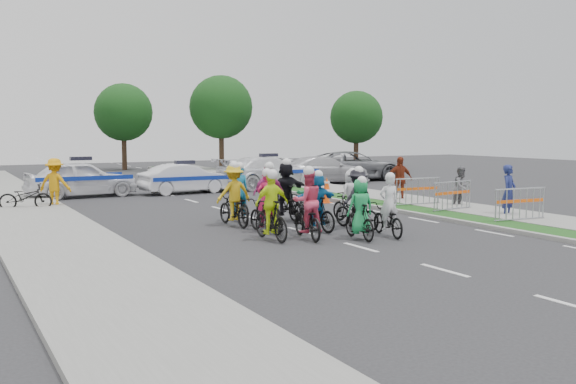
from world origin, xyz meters
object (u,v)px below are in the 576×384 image
rider_5 (317,205)px  parked_bike (25,197)px  cone_1 (327,185)px  marshal_hiviz (55,183)px  rider_1 (360,215)px  barrier_0 (520,206)px  rider_6 (266,211)px  spectator_1 (462,187)px  police_car_2 (269,173)px  rider_4 (357,205)px  rider_12 (239,202)px  spectator_0 (509,191)px  tree_2 (356,117)px  tree_1 (221,107)px  police_car_1 (185,179)px  barrier_2 (418,193)px  tree_4 (123,112)px  rider_9 (268,202)px  rider_7 (351,201)px  rider_10 (234,201)px  rider_0 (388,215)px  rider_2 (307,212)px  spectator_2 (399,179)px  civilian_suv (352,166)px  rider_3 (271,213)px  rider_8 (307,203)px  police_car_0 (81,179)px  civilian_sedan (325,170)px  barrier_1 (452,197)px  cone_0 (326,194)px

rider_5 → parked_bike: (-6.74, 9.33, -0.27)m
cone_1 → marshal_hiviz: bearing=-178.6°
rider_1 → barrier_0: bearing=-172.5°
rider_6 → spectator_1: 9.24m
rider_5 → police_car_2: size_ratio=0.32×
rider_4 → barrier_0: 5.29m
rider_12 → spectator_0: 9.01m
tree_2 → tree_1: bearing=156.0°
police_car_1 → parked_bike: bearing=108.4°
barrier_2 → tree_4: tree_4 is taller
rider_9 → rider_7: bearing=171.9°
police_car_1 → rider_10: bearing=162.9°
police_car_1 → rider_0: bearing=177.8°
rider_2 → spectator_0: bearing=-166.2°
spectator_2 → civilian_suv: bearing=86.8°
police_car_2 → spectator_1: police_car_2 is taller
rider_0 → police_car_1: bearing=-75.4°
rider_3 → rider_8: rider_3 is taller
parked_bike → police_car_0: bearing=-19.7°
cone_1 → tree_2: bearing=50.6°
civilian_sedan → cone_1: 4.97m
rider_4 → civilian_sedan: bearing=-127.1°
rider_3 → civilian_suv: rider_3 is taller
barrier_1 → tree_4: tree_4 is taller
tree_2 → cone_1: bearing=-129.4°
rider_6 → police_car_0: size_ratio=0.39×
rider_5 → rider_12: 3.18m
rider_1 → marshal_hiviz: 12.80m
rider_6 → parked_bike: 10.32m
rider_5 → civilian_suv: 19.08m
rider_0 → rider_1: bearing=16.4°
civilian_suv → cone_1: bearing=144.5°
rider_0 → spectator_2: spectator_2 is taller
marshal_hiviz → spectator_1: bearing=-174.5°
spectator_1 → cone_0: (-3.59, 3.85, -0.44)m
spectator_1 → barrier_2: 1.63m
rider_9 → tree_1: bearing=-106.0°
rider_0 → rider_3: rider_3 is taller
rider_9 → police_car_1: bearing=-92.7°
civilian_sedan → tree_2: 12.84m
rider_9 → barrier_1: (7.09, -0.36, -0.19)m
rider_12 → cone_1: 10.35m
rider_10 → tree_2: bearing=-134.0°
rider_9 → rider_10: 1.06m
barrier_2 → tree_2: tree_2 is taller
rider_3 → barrier_2: size_ratio=0.95×
rider_7 → parked_bike: size_ratio=0.95×
spectator_2 → cone_0: 3.11m
rider_1 → barrier_2: size_ratio=0.85×
tree_4 → cone_1: bearing=-79.4°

